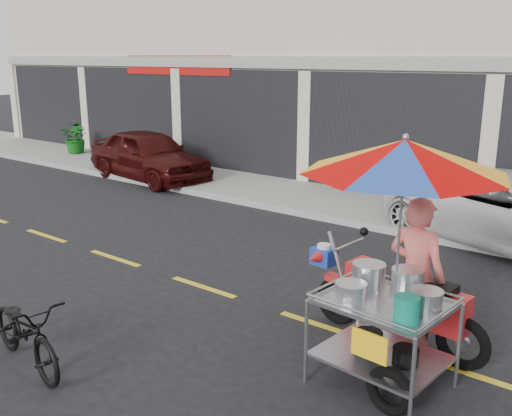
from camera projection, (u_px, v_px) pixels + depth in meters
The scene contains 8 objects.
ground at pixel (322, 326), 7.10m from camera, with size 90.00×90.00×0.00m, color black.
sidewalk at pixel (467, 222), 11.28m from camera, with size 45.00×3.00×0.15m, color gray.
centerline at pixel (322, 325), 7.10m from camera, with size 42.00×0.10×0.01m, color gold.
maroon_sedan at pixel (149, 155), 15.32m from camera, with size 1.61×4.00×1.36m, color black.
plant_tall at pixel (76, 137), 18.68m from camera, with size 0.94×0.82×1.05m, color #0F5412.
plant_short at pixel (77, 139), 18.82m from camera, with size 0.50×0.50×0.90m, color #0F5412.
near_bicycle at pixel (26, 332), 6.07m from camera, with size 0.54×1.56×0.82m, color black.
food_vendor_rig at pixel (404, 225), 5.70m from camera, with size 2.55×2.20×2.58m.
Camera 1 is at (3.32, -5.63, 3.25)m, focal length 40.00 mm.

